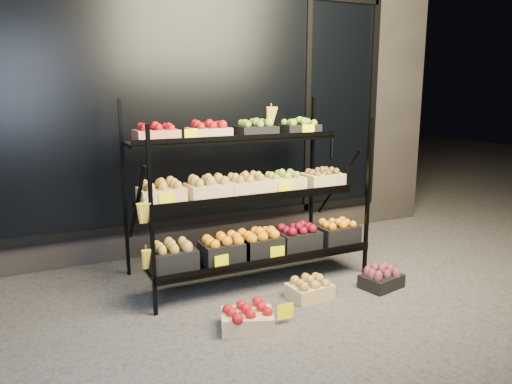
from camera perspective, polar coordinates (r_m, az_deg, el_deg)
ground at (r=4.32m, az=2.81°, el=-12.17°), size 24.00×24.00×0.00m
building at (r=6.33m, az=-8.69°, el=11.66°), size 6.00×2.08×3.50m
display_rack at (r=4.58m, az=-0.91°, el=-0.40°), size 2.18×1.02×1.69m
tag_floor_a at (r=3.90m, az=3.36°, el=-13.99°), size 0.13×0.01×0.12m
floor_crate_left at (r=3.80m, az=-1.01°, el=-14.15°), size 0.46×0.40×0.20m
floor_crate_midright at (r=4.34m, az=6.15°, el=-10.86°), size 0.37×0.28×0.19m
floor_crate_right at (r=4.66m, az=14.14°, el=-9.56°), size 0.39×0.32×0.18m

